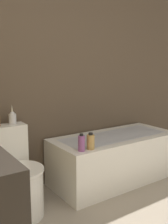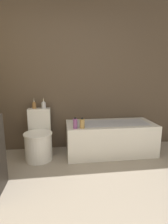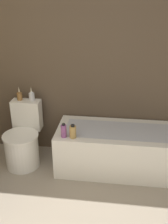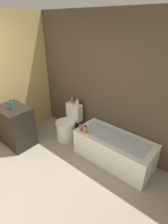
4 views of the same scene
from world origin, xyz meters
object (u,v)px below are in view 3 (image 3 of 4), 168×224
toilet (23,141)px  shampoo_bottle_short (73,132)px  vase_gold (20,95)px  shampoo_bottle_tall (64,131)px  vase_silver (32,96)px  bathtub (118,149)px

toilet → shampoo_bottle_short: toilet is taller
vase_gold → shampoo_bottle_tall: bearing=-33.8°
vase_gold → vase_silver: 0.15m
bathtub → toilet: (-1.18, -0.03, 0.04)m
vase_silver → shampoo_bottle_tall: (0.49, -0.44, -0.23)m
vase_gold → shampoo_bottle_tall: vase_gold is taller
vase_silver → shampoo_bottle_tall: size_ratio=1.09×
toilet → vase_silver: size_ratio=4.23×
vase_silver → vase_gold: bearing=-175.5°
toilet → vase_silver: bearing=72.7°
shampoo_bottle_tall → bathtub: bearing=20.7°
shampoo_bottle_short → shampoo_bottle_tall: bearing=179.1°
vase_silver → shampoo_bottle_short: size_ratio=1.13×
vase_silver → shampoo_bottle_short: vase_silver is taller
bathtub → shampoo_bottle_short: 0.65m
bathtub → shampoo_bottle_tall: bearing=-159.3°
shampoo_bottle_tall → shampoo_bottle_short: (0.10, -0.00, -0.00)m
toilet → vase_silver: 0.59m
bathtub → shampoo_bottle_tall: (-0.61, -0.23, 0.34)m
shampoo_bottle_tall → shampoo_bottle_short: 0.10m
vase_gold → shampoo_bottle_short: bearing=-30.1°
toilet → shampoo_bottle_tall: 0.67m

